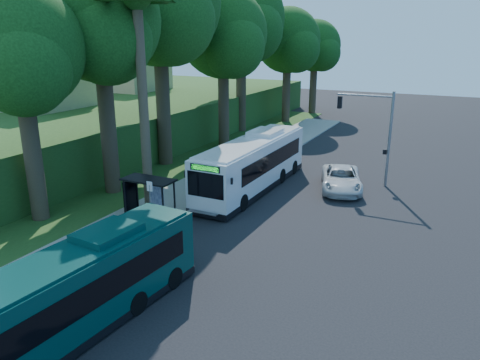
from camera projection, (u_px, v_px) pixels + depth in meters
The scene contains 19 objects.
ground at pixel (275, 221), 28.33m from camera, with size 140.00×140.00×0.00m, color black.
sidewalk at pixel (174, 202), 31.38m from camera, with size 4.50×70.00×0.12m, color gray.
red_curb at pixel (169, 229), 26.98m from camera, with size 0.25×30.00×0.13m, color maroon.
grass_verge at pixel (150, 173), 38.07m from camera, with size 8.00×70.00×0.06m, color #234719.
bus_shelter at pixel (147, 190), 28.39m from camera, with size 3.20×1.51×2.55m.
stop_sign_pole at pixel (150, 201), 25.69m from camera, with size 0.35×0.06×3.17m.
traffic_signal_pole at pixel (376, 126), 33.99m from camera, with size 4.10×0.30×7.00m.
palm_tree at pixel (137, 6), 26.80m from camera, with size 4.20×4.20×14.40m.
hillside_backdrop at pixel (106, 114), 51.60m from camera, with size 24.00×60.00×8.80m.
tree_0 at pixel (101, 28), 30.19m from camera, with size 8.40×8.00×15.70m.
tree_1 at pixel (160, 9), 37.00m from camera, with size 10.50×10.00×18.26m.
tree_2 at pixel (224, 38), 43.90m from camera, with size 8.82×8.40×15.12m.
tree_3 at pixel (242, 23), 51.14m from camera, with size 10.08×9.60×17.28m.
tree_4 at pixel (288, 44), 57.63m from camera, with size 8.40×8.00×14.14m.
tree_5 at pixel (315, 48), 64.30m from camera, with size 7.35×7.00×12.86m.
tree_6 at pixel (20, 55), 25.71m from camera, with size 7.56×7.20×13.74m.
white_bus at pixel (253, 163), 33.74m from camera, with size 2.98×13.38×3.98m.
teal_bus at pixel (74, 291), 17.33m from camera, with size 3.40×12.01×3.53m.
pickup at pixel (341, 179), 33.82m from camera, with size 2.73×5.91×1.64m, color silver.
Camera 1 is at (9.68, -24.54, 10.82)m, focal length 35.00 mm.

